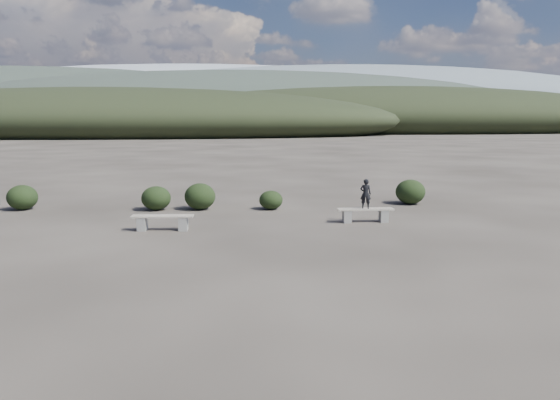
{
  "coord_description": "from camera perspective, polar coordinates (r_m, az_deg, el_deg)",
  "views": [
    {
      "loc": [
        -0.79,
        -12.68,
        3.61
      ],
      "look_at": [
        0.43,
        3.5,
        1.1
      ],
      "focal_mm": 35.0,
      "sensor_mm": 36.0,
      "label": 1
    }
  ],
  "objects": [
    {
      "name": "shrub_f",
      "position": [
        23.34,
        -25.33,
        0.25
      ],
      "size": [
        1.14,
        1.14,
        0.97
      ],
      "primitive_type": "ellipsoid",
      "color": "black",
      "rests_on": "ground"
    },
    {
      "name": "shrub_c",
      "position": [
        21.2,
        -0.96,
        -0.0
      ],
      "size": [
        0.92,
        0.92,
        0.74
      ],
      "primitive_type": "ellipsoid",
      "color": "black",
      "rests_on": "ground"
    },
    {
      "name": "shrub_e",
      "position": [
        23.13,
        13.47,
        0.84
      ],
      "size": [
        1.21,
        1.21,
        1.01
      ],
      "primitive_type": "ellipsoid",
      "color": "black",
      "rests_on": "ground"
    },
    {
      "name": "shrub_b",
      "position": [
        21.38,
        -8.36,
        0.37
      ],
      "size": [
        1.2,
        1.2,
        1.03
      ],
      "primitive_type": "ellipsoid",
      "color": "black",
      "rests_on": "ground"
    },
    {
      "name": "seated_person",
      "position": [
        18.76,
        8.93,
        0.65
      ],
      "size": [
        0.42,
        0.33,
        1.02
      ],
      "primitive_type": "imported",
      "rotation": [
        0.0,
        0.0,
        2.87
      ],
      "color": "black",
      "rests_on": "bench_right"
    },
    {
      "name": "bench_right",
      "position": [
        18.88,
        8.91,
        -1.44
      ],
      "size": [
        1.91,
        0.4,
        0.48
      ],
      "rotation": [
        0.0,
        0.0,
        0.0
      ],
      "color": "gray",
      "rests_on": "ground"
    },
    {
      "name": "ground",
      "position": [
        13.2,
        -0.71,
        -7.07
      ],
      "size": [
        1200.0,
        1200.0,
        0.0
      ],
      "primitive_type": "plane",
      "color": "#2B2621",
      "rests_on": "ground"
    },
    {
      "name": "mountain_ridges",
      "position": [
        351.88,
        -5.48,
        9.94
      ],
      "size": [
        500.0,
        400.0,
        56.0
      ],
      "color": "black",
      "rests_on": "ground"
    },
    {
      "name": "shrub_a",
      "position": [
        21.58,
        -12.82,
        0.19
      ],
      "size": [
        1.13,
        1.13,
        0.93
      ],
      "primitive_type": "ellipsoid",
      "color": "black",
      "rests_on": "ground"
    },
    {
      "name": "bench_left",
      "position": [
        17.71,
        -12.16,
        -2.19
      ],
      "size": [
        1.96,
        0.49,
        0.49
      ],
      "rotation": [
        0.0,
        0.0,
        -0.04
      ],
      "color": "gray",
      "rests_on": "ground"
    }
  ]
}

